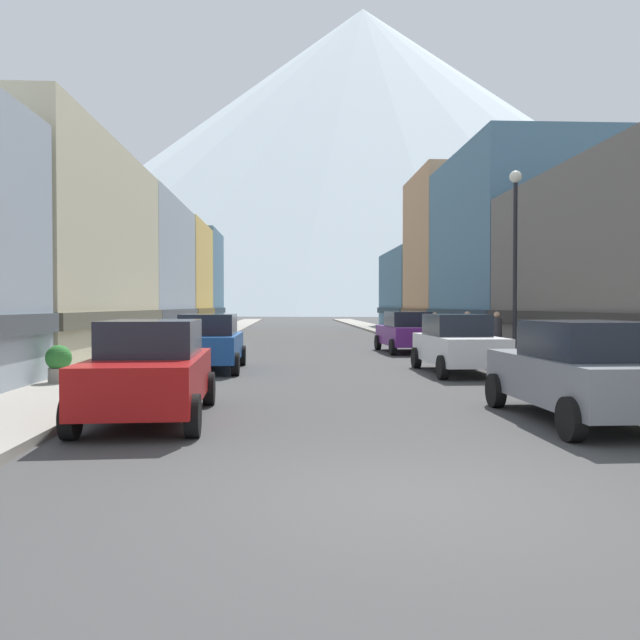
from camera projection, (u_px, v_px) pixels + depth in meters
ground_plane at (415, 501)px, 6.77m from camera, size 400.00×400.00×0.00m
sidewalk_left at (211, 336)px, 41.41m from camera, size 2.50×100.00×0.15m
sidewalk_right at (405, 336)px, 42.03m from camera, size 2.50×100.00×0.15m
storefront_left_1 at (16, 256)px, 23.89m from camera, size 8.06×13.62×8.02m
storefront_left_2 at (95, 273)px, 36.80m from camera, size 9.95×12.15×8.05m
storefront_left_3 at (154, 280)px, 48.14m from camera, size 7.96×9.79×8.19m
storefront_left_4 at (177, 282)px, 57.52m from camera, size 7.77×8.82×8.65m
storefront_right_2 at (521, 252)px, 34.58m from camera, size 7.52×12.27×10.11m
storefront_right_3 at (464, 257)px, 45.43m from camera, size 7.29×9.29×11.23m
storefront_right_4 at (444, 291)px, 56.95m from camera, size 10.12×12.73×6.81m
car_left_0 at (150, 369)px, 11.63m from camera, size 2.24×4.48×1.78m
car_left_1 at (210, 342)px, 20.35m from camera, size 2.10×4.42×1.78m
car_right_0 at (581, 371)px, 11.35m from camera, size 2.15×4.44×1.78m
car_right_1 at (458, 343)px, 19.57m from camera, size 2.15×4.44×1.78m
car_right_2 at (406, 332)px, 28.18m from camera, size 2.25×4.49×1.78m
potted_plant_0 at (59, 362)px, 15.99m from camera, size 0.63×0.63×0.92m
pedestrian_0 at (435, 328)px, 33.40m from camera, size 0.36×0.36×1.56m
pedestrian_1 at (497, 336)px, 23.51m from camera, size 0.36×0.36×1.68m
pedestrian_2 at (467, 332)px, 27.40m from camera, size 0.36×0.36×1.65m
streetlamp_right at (515, 240)px, 19.03m from camera, size 0.36×0.36×5.86m
mountain_backdrop at (363, 160)px, 266.45m from camera, size 305.01×305.01×123.64m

